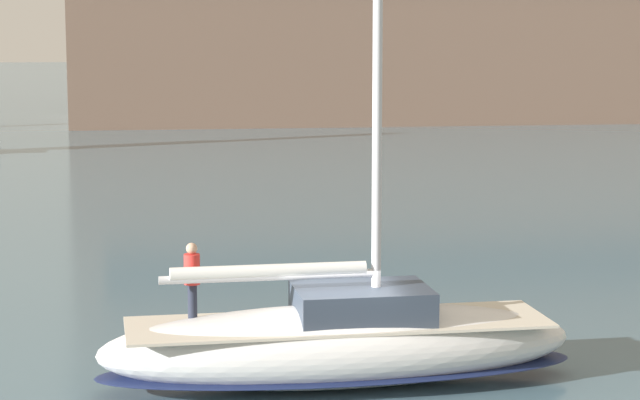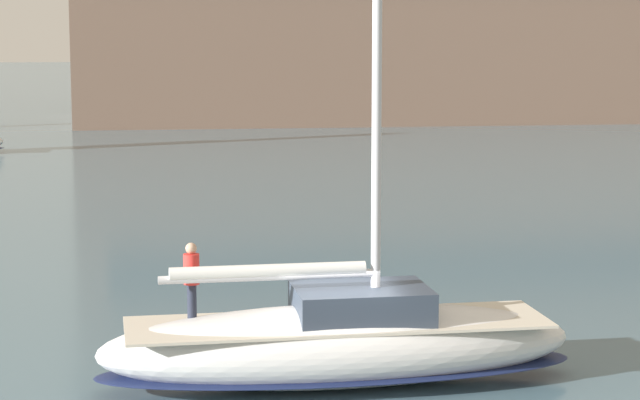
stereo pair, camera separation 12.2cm
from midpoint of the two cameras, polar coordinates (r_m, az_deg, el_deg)
name	(u,v)px [view 2 (the right image)]	position (r m, az deg, el deg)	size (l,w,h in m)	color
ground_plane	(338,385)	(27.20, 0.94, -8.45)	(400.00, 400.00, 0.00)	slate
sailboat_main	(339,341)	(26.94, 0.99, -6.47)	(10.52, 3.39, 14.28)	silver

